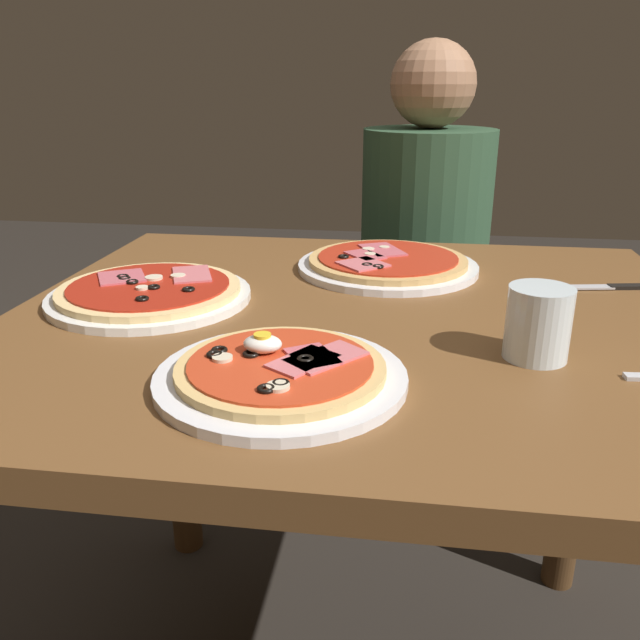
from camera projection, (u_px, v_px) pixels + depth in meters
dining_table at (357, 393)px, 0.98m from camera, size 1.01×0.89×0.77m
pizza_foreground at (281, 372)px, 0.71m from camera, size 0.28×0.28×0.05m
pizza_across_left at (150, 293)px, 0.98m from camera, size 0.30×0.30×0.03m
pizza_across_right at (387, 264)px, 1.14m from camera, size 0.31×0.31×0.03m
water_glass_near at (538, 328)px, 0.77m from camera, size 0.08×0.08×0.09m
knife at (613, 287)px, 1.04m from camera, size 0.20×0.05×0.01m
diner_person at (421, 296)px, 1.69m from camera, size 0.32×0.32×1.18m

